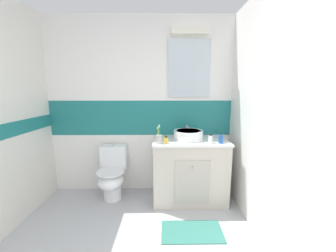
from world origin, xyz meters
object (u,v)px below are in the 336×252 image
sink_basin (188,135)px  toilet (112,174)px  perfume_flask_small (166,140)px  lotion_bottle_short (211,139)px  toothbrush_cup (159,139)px  soap_dispenser (221,139)px

sink_basin → toilet: (-1.05, 0.02, -0.57)m
perfume_flask_small → lotion_bottle_short: 0.55m
toothbrush_cup → lotion_bottle_short: 0.64m
soap_dispenser → perfume_flask_small: 0.67m
toothbrush_cup → perfume_flask_small: (0.09, 0.01, -0.01)m
lotion_bottle_short → sink_basin: bearing=141.5°
sink_basin → perfume_flask_small: size_ratio=4.68×
soap_dispenser → sink_basin: bearing=150.8°
toilet → soap_dispenser: bearing=-9.3°
sink_basin → perfume_flask_small: bearing=-146.5°
toothbrush_cup → perfume_flask_small: toothbrush_cup is taller
toilet → soap_dispenser: soap_dispenser is taller
toilet → lotion_bottle_short: lotion_bottle_short is taller
sink_basin → lotion_bottle_short: size_ratio=3.71×
sink_basin → toothbrush_cup: 0.44m
toothbrush_cup → soap_dispenser: toothbrush_cup is taller
toilet → toothbrush_cup: size_ratio=3.14×
lotion_bottle_short → toilet: bearing=170.3°
lotion_bottle_short → perfume_flask_small: bearing=179.7°
sink_basin → perfume_flask_small: sink_basin is taller
perfume_flask_small → lotion_bottle_short: bearing=-0.3°
toilet → perfume_flask_small: size_ratio=7.90×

